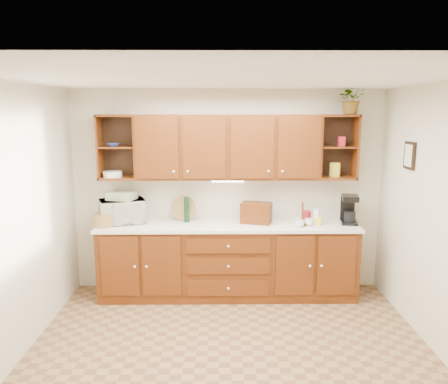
{
  "coord_description": "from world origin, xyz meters",
  "views": [
    {
      "loc": [
        -0.1,
        -3.85,
        2.32
      ],
      "look_at": [
        -0.05,
        1.15,
        1.4
      ],
      "focal_mm": 35.0,
      "sensor_mm": 36.0,
      "label": 1
    }
  ],
  "objects_px": {
    "coffee_maker": "(349,210)",
    "potted_plant": "(352,99)",
    "microwave": "(122,211)",
    "bread_box": "(256,213)"
  },
  "relations": [
    {
      "from": "coffee_maker",
      "to": "potted_plant",
      "type": "bearing_deg",
      "value": 113.82
    },
    {
      "from": "potted_plant",
      "to": "bread_box",
      "type": "bearing_deg",
      "value": -177.31
    },
    {
      "from": "microwave",
      "to": "coffee_maker",
      "type": "bearing_deg",
      "value": -21.55
    },
    {
      "from": "bread_box",
      "to": "potted_plant",
      "type": "distance_m",
      "value": 1.82
    },
    {
      "from": "coffee_maker",
      "to": "potted_plant",
      "type": "distance_m",
      "value": 1.37
    },
    {
      "from": "microwave",
      "to": "bread_box",
      "type": "height_order",
      "value": "microwave"
    },
    {
      "from": "coffee_maker",
      "to": "potted_plant",
      "type": "relative_size",
      "value": 0.95
    },
    {
      "from": "microwave",
      "to": "potted_plant",
      "type": "relative_size",
      "value": 1.43
    },
    {
      "from": "microwave",
      "to": "bread_box",
      "type": "relative_size",
      "value": 1.47
    },
    {
      "from": "bread_box",
      "to": "coffee_maker",
      "type": "xyz_separation_m",
      "value": [
        1.16,
        -0.02,
        0.04
      ]
    }
  ]
}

